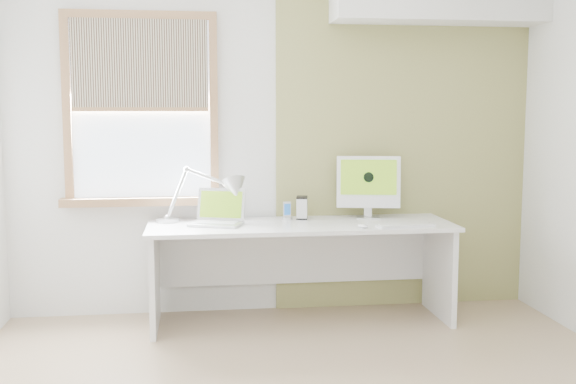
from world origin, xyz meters
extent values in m
cube|color=silver|center=(0.00, 1.76, 1.30)|extent=(4.00, 0.02, 2.60)
cube|color=silver|center=(0.00, -1.76, 1.30)|extent=(4.00, 0.02, 2.60)
cube|color=#989E55|center=(1.00, 1.74, 1.30)|extent=(2.00, 0.02, 2.60)
cube|color=olive|center=(-1.53, 1.72, 1.55)|extent=(0.06, 0.06, 1.42)
cube|color=olive|center=(-0.47, 1.72, 1.55)|extent=(0.06, 0.06, 1.42)
cube|color=olive|center=(-1.00, 1.72, 2.23)|extent=(1.00, 0.06, 0.06)
cube|color=olive|center=(-1.00, 1.70, 0.87)|extent=(1.20, 0.14, 0.06)
cube|color=#D1E2F9|center=(-1.00, 1.74, 1.55)|extent=(1.00, 0.01, 1.30)
cube|color=beige|center=(-1.00, 1.70, 1.88)|extent=(0.98, 0.02, 0.65)
cube|color=olive|center=(-1.00, 1.70, 1.55)|extent=(0.98, 0.03, 0.03)
cube|color=white|center=(0.14, 1.38, 0.71)|extent=(2.20, 0.70, 0.03)
cube|color=white|center=(-0.91, 1.38, 0.35)|extent=(0.04, 0.64, 0.70)
cube|color=white|center=(1.19, 1.38, 0.35)|extent=(0.04, 0.64, 0.70)
cube|color=white|center=(0.14, 1.70, 0.45)|extent=(2.08, 0.02, 0.48)
cylinder|color=silver|center=(-0.82, 1.58, 0.74)|extent=(0.18, 0.18, 0.02)
sphere|color=silver|center=(-0.82, 1.58, 0.76)|extent=(0.05, 0.05, 0.05)
cylinder|color=silver|center=(-0.75, 1.57, 0.94)|extent=(0.17, 0.04, 0.37)
sphere|color=silver|center=(-0.68, 1.57, 1.12)|extent=(0.05, 0.05, 0.04)
cylinder|color=silver|center=(-0.52, 1.54, 1.06)|extent=(0.33, 0.09, 0.14)
sphere|color=silver|center=(-0.36, 1.51, 1.00)|extent=(0.04, 0.04, 0.04)
cone|color=silver|center=(-0.33, 1.51, 0.97)|extent=(0.26, 0.28, 0.22)
cube|color=silver|center=(-0.47, 1.39, 0.74)|extent=(0.42, 0.35, 0.02)
cube|color=#B2B5B7|center=(-0.47, 1.39, 0.75)|extent=(0.33, 0.24, 0.00)
cube|color=silver|center=(-0.43, 1.50, 0.86)|extent=(0.36, 0.19, 0.23)
cube|color=#5B8615|center=(-0.43, 1.50, 0.86)|extent=(0.31, 0.16, 0.19)
cylinder|color=silver|center=(0.06, 1.55, 0.74)|extent=(0.09, 0.09, 0.02)
cube|color=silver|center=(0.06, 1.55, 0.81)|extent=(0.06, 0.02, 0.12)
cube|color=#194C99|center=(0.06, 1.55, 0.81)|extent=(0.05, 0.01, 0.08)
cube|color=silver|center=(0.18, 1.59, 0.81)|extent=(0.10, 0.14, 0.17)
cube|color=black|center=(0.18, 1.59, 0.89)|extent=(0.10, 0.14, 0.01)
cube|color=black|center=(0.18, 1.59, 0.74)|extent=(0.10, 0.14, 0.01)
cube|color=silver|center=(0.68, 1.56, 0.74)|extent=(0.20, 0.19, 0.01)
cube|color=silver|center=(0.69, 1.59, 0.82)|extent=(0.06, 0.03, 0.16)
cube|color=white|center=(0.69, 1.58, 1.00)|extent=(0.49, 0.17, 0.39)
cube|color=#5B8615|center=(0.68, 1.55, 1.04)|extent=(0.42, 0.11, 0.26)
cylinder|color=black|center=(0.68, 1.55, 1.04)|extent=(0.08, 0.02, 0.08)
cube|color=white|center=(0.85, 1.14, 0.74)|extent=(0.42, 0.17, 0.02)
cube|color=white|center=(0.85, 1.14, 0.75)|extent=(0.39, 0.14, 0.00)
ellipsoid|color=white|center=(0.54, 1.14, 0.74)|extent=(0.09, 0.11, 0.03)
camera|label=1|loc=(-0.60, -3.45, 1.54)|focal=42.73mm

